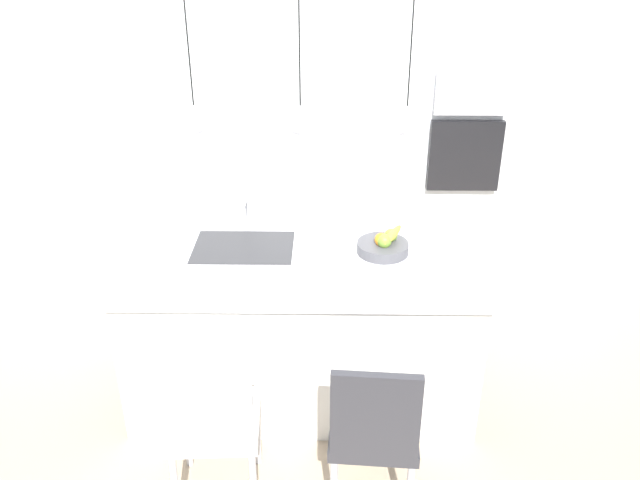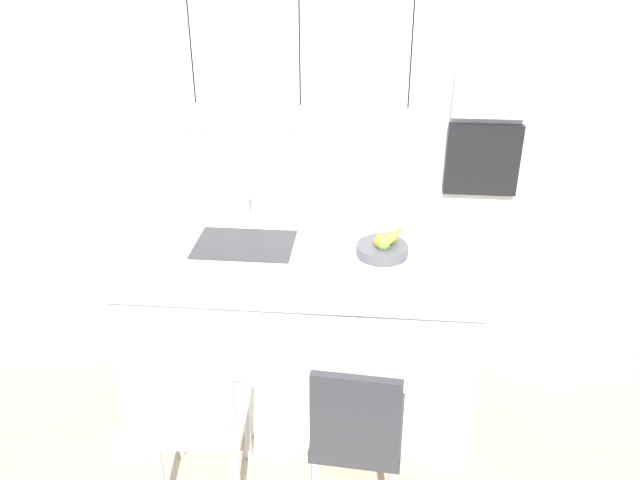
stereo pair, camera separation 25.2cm
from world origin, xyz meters
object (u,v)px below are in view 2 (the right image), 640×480
at_px(chair_middle, 358,428).
at_px(fruit_bowl, 383,247).
at_px(microwave, 490,95).
at_px(oven, 482,160).
at_px(chair_near, 198,416).

bearing_deg(chair_middle, fruit_bowl, 84.25).
xyz_separation_m(microwave, oven, (0.00, 0.00, -0.50)).
height_order(microwave, chair_near, microwave).
distance_m(fruit_bowl, chair_middle, 1.02).
xyz_separation_m(fruit_bowl, chair_near, (-0.84, -0.90, -0.46)).
bearing_deg(chair_near, chair_middle, -0.60).
bearing_deg(fruit_bowl, microwave, 65.23).
xyz_separation_m(oven, chair_middle, (-0.84, -2.54, -0.40)).
bearing_deg(chair_middle, oven, 71.62).
distance_m(oven, chair_near, 3.02).
distance_m(chair_near, chair_middle, 0.75).
xyz_separation_m(chair_near, chair_middle, (0.75, -0.01, -0.00)).
bearing_deg(chair_near, oven, 57.88).
distance_m(fruit_bowl, oven, 1.80).
bearing_deg(oven, chair_near, -122.12).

